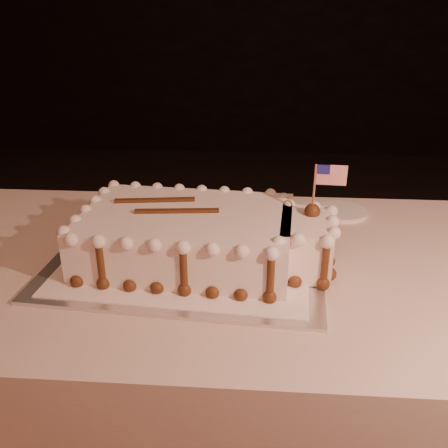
# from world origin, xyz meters

# --- Properties ---
(banquet_table) EXTENTS (2.40, 0.80, 0.75)m
(banquet_table) POSITION_xyz_m (0.00, 0.60, 0.38)
(banquet_table) COLOR beige
(banquet_table) RESTS_ON ground
(cake_board) EXTENTS (0.63, 0.49, 0.01)m
(cake_board) POSITION_xyz_m (-0.15, 0.59, 0.75)
(cake_board) COLOR silver
(cake_board) RESTS_ON banquet_table
(doily) EXTENTS (0.56, 0.44, 0.00)m
(doily) POSITION_xyz_m (-0.15, 0.59, 0.76)
(doily) COLOR white
(doily) RESTS_ON cake_board
(sheet_cake) EXTENTS (0.57, 0.35, 0.22)m
(sheet_cake) POSITION_xyz_m (-0.12, 0.59, 0.81)
(sheet_cake) COLOR white
(sheet_cake) RESTS_ON doily
(side_plate) EXTENTS (0.14, 0.14, 0.01)m
(side_plate) POSITION_xyz_m (0.23, 0.88, 0.76)
(side_plate) COLOR white
(side_plate) RESTS_ON banquet_table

